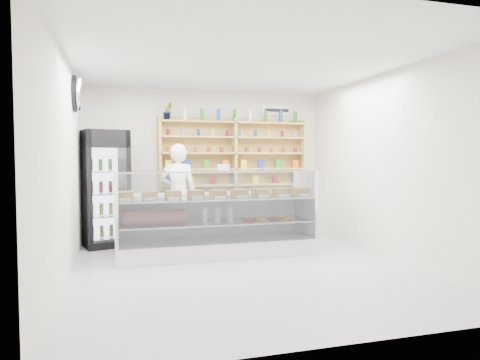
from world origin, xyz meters
name	(u,v)px	position (x,y,z in m)	size (l,w,h in m)	color
room	(244,166)	(0.00, 0.00, 1.40)	(5.00, 5.00, 5.00)	#999A9E
display_counter	(217,232)	(-0.17, 0.93, 0.36)	(3.03, 0.91, 1.32)	white
shop_worker	(178,194)	(-0.63, 1.92, 0.88)	(0.64, 0.42, 1.76)	white
drinks_cooler	(105,188)	(-1.85, 2.11, 0.99)	(0.86, 0.85, 1.98)	black
wall_shelving	(234,154)	(0.50, 2.34, 1.59)	(2.84, 0.28, 1.33)	tan
potted_plant	(168,111)	(-0.75, 2.34, 2.36)	(0.18, 0.15, 0.33)	#1E6626
security_mirror	(79,94)	(-2.17, 1.20, 2.45)	(0.15, 0.50, 0.50)	silver
wall_sign	(277,110)	(1.40, 2.47, 2.45)	(0.62, 0.03, 0.20)	white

